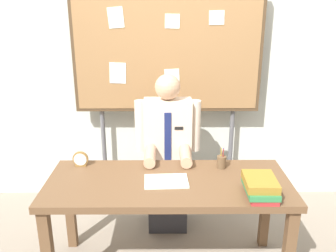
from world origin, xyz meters
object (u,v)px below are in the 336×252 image
desk (168,192)px  pen_holder (222,162)px  bulletin_board (167,52)px  desk_clock (81,160)px  book_stack (260,187)px  person (168,160)px  open_notebook (166,181)px

desk → pen_holder: bearing=27.2°
bulletin_board → pen_holder: 1.16m
desk_clock → pen_holder: 1.08m
desk → book_stack: 0.65m
bulletin_board → pen_holder: bulletin_board is taller
bulletin_board → desk_clock: (-0.67, -0.78, -0.72)m
desk_clock → bulletin_board: bearing=49.1°
person → desk: bearing=-90.0°
person → book_stack: (0.60, -0.79, 0.16)m
desk_clock → pen_holder: size_ratio=0.74×
desk_clock → pen_holder: (1.08, -0.04, -0.00)m
desk → bulletin_board: (-0.00, 1.02, 0.87)m
open_notebook → desk_clock: 0.71m
bulletin_board → book_stack: bearing=-64.0°
desk → person: person is taller
bulletin_board → book_stack: bulletin_board is taller
bulletin_board → open_notebook: size_ratio=6.98×
person → desk_clock: size_ratio=11.84×
bulletin_board → desk: bearing=-90.0°
desk → bulletin_board: 1.34m
desk → open_notebook: size_ratio=5.66×
desk → bulletin_board: bearing=90.0°
bulletin_board → person: bearing=-90.0°
bulletin_board → pen_holder: bearing=-63.3°
desk → open_notebook: 0.10m
desk → bulletin_board: bulletin_board is taller
pen_holder → person: bearing=137.9°
book_stack → open_notebook: bearing=162.9°
open_notebook → desk_clock: size_ratio=2.57×
bulletin_board → pen_holder: size_ratio=13.32×
desk → bulletin_board: size_ratio=0.81×
book_stack → pen_holder: (-0.19, 0.42, -0.01)m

